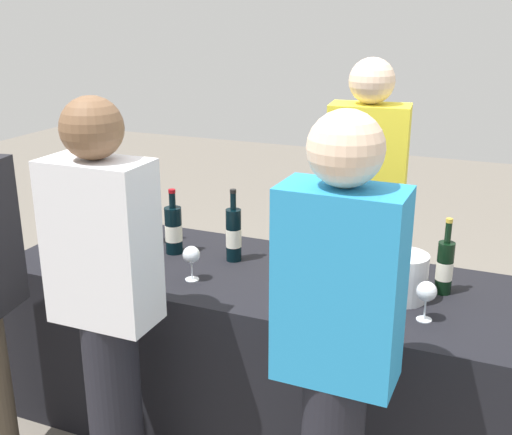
{
  "coord_description": "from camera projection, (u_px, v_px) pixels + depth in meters",
  "views": [
    {
      "loc": [
        0.96,
        -2.31,
        1.86
      ],
      "look_at": [
        0.0,
        0.0,
        1.03
      ],
      "focal_mm": 44.25,
      "sensor_mm": 36.0,
      "label": 1
    }
  ],
  "objects": [
    {
      "name": "wine_bottle_3",
      "position": [
        234.0,
        234.0,
        2.81
      ],
      "size": [
        0.07,
        0.07,
        0.33
      ],
      "color": "black",
      "rests_on": "tasting_table"
    },
    {
      "name": "wine_bottle_1",
      "position": [
        153.0,
        218.0,
        3.03
      ],
      "size": [
        0.07,
        0.07,
        0.34
      ],
      "color": "black",
      "rests_on": "tasting_table"
    },
    {
      "name": "wine_glass_2",
      "position": [
        191.0,
        256.0,
        2.61
      ],
      "size": [
        0.07,
        0.07,
        0.15
      ],
      "color": "silver",
      "rests_on": "tasting_table"
    },
    {
      "name": "wine_glass_0",
      "position": [
        82.0,
        234.0,
        2.87
      ],
      "size": [
        0.06,
        0.06,
        0.14
      ],
      "color": "silver",
      "rests_on": "tasting_table"
    },
    {
      "name": "guest_2",
      "position": [
        336.0,
        350.0,
        1.89
      ],
      "size": [
        0.36,
        0.22,
        1.61
      ],
      "rotation": [
        0.0,
        0.0,
        -0.02
      ],
      "color": "black",
      "rests_on": "ground_plane"
    },
    {
      "name": "wine_bottle_4",
      "position": [
        318.0,
        239.0,
        2.77
      ],
      "size": [
        0.07,
        0.07,
        0.33
      ],
      "color": "black",
      "rests_on": "tasting_table"
    },
    {
      "name": "wine_bottle_6",
      "position": [
        445.0,
        267.0,
        2.49
      ],
      "size": [
        0.07,
        0.07,
        0.31
      ],
      "color": "black",
      "rests_on": "tasting_table"
    },
    {
      "name": "tasting_table",
      "position": [
        256.0,
        351.0,
        2.84
      ],
      "size": [
        2.21,
        0.78,
        0.78
      ],
      "primitive_type": "cube",
      "color": "black",
      "rests_on": "ground_plane"
    },
    {
      "name": "guest_1",
      "position": [
        106.0,
        299.0,
        2.27
      ],
      "size": [
        0.38,
        0.21,
        1.59
      ],
      "rotation": [
        0.0,
        0.0,
        0.0
      ],
      "color": "black",
      "rests_on": "ground_plane"
    },
    {
      "name": "wine_glass_3",
      "position": [
        328.0,
        284.0,
        2.36
      ],
      "size": [
        0.07,
        0.07,
        0.14
      ],
      "color": "silver",
      "rests_on": "tasting_table"
    },
    {
      "name": "ground_plane",
      "position": [
        256.0,
        424.0,
        2.97
      ],
      "size": [
        12.0,
        12.0,
        0.0
      ],
      "primitive_type": "plane",
      "color": "slate"
    },
    {
      "name": "wine_bottle_5",
      "position": [
        350.0,
        250.0,
        2.67
      ],
      "size": [
        0.07,
        0.07,
        0.3
      ],
      "color": "black",
      "rests_on": "tasting_table"
    },
    {
      "name": "wine_bottle_2",
      "position": [
        174.0,
        230.0,
        2.9
      ],
      "size": [
        0.08,
        0.08,
        0.31
      ],
      "color": "black",
      "rests_on": "tasting_table"
    },
    {
      "name": "server_pouring",
      "position": [
        365.0,
        209.0,
        3.18
      ],
      "size": [
        0.4,
        0.25,
        1.64
      ],
      "rotation": [
        0.0,
        0.0,
        3.25
      ],
      "color": "black",
      "rests_on": "ground_plane"
    },
    {
      "name": "ice_bucket",
      "position": [
        403.0,
        277.0,
        2.45
      ],
      "size": [
        0.19,
        0.19,
        0.19
      ],
      "primitive_type": "cylinder",
      "color": "silver",
      "rests_on": "tasting_table"
    },
    {
      "name": "wine_glass_1",
      "position": [
        131.0,
        240.0,
        2.84
      ],
      "size": [
        0.07,
        0.07,
        0.13
      ],
      "color": "silver",
      "rests_on": "tasting_table"
    },
    {
      "name": "wine_bottle_0",
      "position": [
        109.0,
        217.0,
        3.1
      ],
      "size": [
        0.07,
        0.07,
        0.3
      ],
      "color": "black",
      "rests_on": "tasting_table"
    },
    {
      "name": "wine_glass_4",
      "position": [
        427.0,
        292.0,
        2.27
      ],
      "size": [
        0.07,
        0.07,
        0.15
      ],
      "color": "silver",
      "rests_on": "tasting_table"
    }
  ]
}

